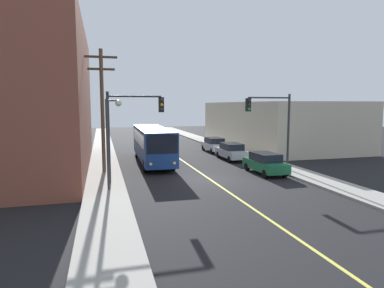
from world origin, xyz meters
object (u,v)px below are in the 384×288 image
(parked_car_silver, at_px, (232,151))
(street_lamp_left, at_px, (111,131))
(fire_hydrant, at_px, (271,159))
(traffic_signal_left_corner, at_px, (132,120))
(parked_car_green, at_px, (265,163))
(parked_car_white, at_px, (214,145))
(utility_pole_near, at_px, (102,105))
(city_bus, at_px, (152,143))
(traffic_signal_right_corner, at_px, (271,118))

(parked_car_silver, relative_size, street_lamp_left, 0.81)
(fire_hydrant, bearing_deg, parked_car_silver, 118.61)
(parked_car_silver, relative_size, traffic_signal_left_corner, 0.74)
(parked_car_green, xyz_separation_m, fire_hydrant, (2.10, 3.03, -0.26))
(parked_car_white, relative_size, utility_pole_near, 0.48)
(parked_car_silver, distance_m, traffic_signal_left_corner, 13.18)
(parked_car_green, bearing_deg, traffic_signal_left_corner, -175.75)
(parked_car_white, distance_m, traffic_signal_left_corner, 17.23)
(city_bus, distance_m, parked_car_green, 10.67)
(city_bus, relative_size, street_lamp_left, 2.22)
(parked_car_green, height_order, parked_car_white, same)
(traffic_signal_left_corner, distance_m, fire_hydrant, 13.36)
(utility_pole_near, distance_m, street_lamp_left, 6.09)
(parked_car_white, bearing_deg, traffic_signal_left_corner, -127.66)
(parked_car_green, xyz_separation_m, utility_pole_near, (-12.02, 3.42, 4.46))
(parked_car_green, bearing_deg, utility_pole_near, 164.13)
(fire_hydrant, bearing_deg, traffic_signal_right_corner, -119.30)
(city_bus, height_order, parked_car_green, city_bus)
(parked_car_white, height_order, fire_hydrant, parked_car_white)
(traffic_signal_left_corner, bearing_deg, fire_hydrant, 17.17)
(parked_car_silver, distance_m, fire_hydrant, 4.43)
(parked_car_green, bearing_deg, city_bus, 135.99)
(parked_car_silver, bearing_deg, utility_pole_near, -163.77)
(parked_car_green, xyz_separation_m, parked_car_white, (0.16, 12.61, 0.00))
(parked_car_silver, xyz_separation_m, parked_car_white, (0.17, 5.70, 0.00))
(parked_car_green, height_order, traffic_signal_right_corner, traffic_signal_right_corner)
(traffic_signal_left_corner, bearing_deg, parked_car_silver, 37.08)
(utility_pole_near, distance_m, traffic_signal_right_corner, 13.06)
(parked_car_green, xyz_separation_m, traffic_signal_left_corner, (-10.16, -0.76, 3.46))
(parked_car_white, bearing_deg, parked_car_silver, -91.70)
(utility_pole_near, height_order, traffic_signal_right_corner, utility_pole_near)
(utility_pole_near, distance_m, fire_hydrant, 14.89)
(traffic_signal_left_corner, relative_size, traffic_signal_right_corner, 1.00)
(parked_car_green, bearing_deg, parked_car_silver, 90.11)
(parked_car_silver, relative_size, fire_hydrant, 5.27)
(parked_car_silver, relative_size, traffic_signal_right_corner, 0.74)
(parked_car_white, relative_size, street_lamp_left, 0.81)
(parked_car_silver, distance_m, utility_pole_near, 13.27)
(parked_car_silver, distance_m, street_lamp_left, 15.16)
(parked_car_white, xyz_separation_m, traffic_signal_left_corner, (-10.31, -13.36, 3.46))
(traffic_signal_right_corner, distance_m, fire_hydrant, 4.74)
(traffic_signal_right_corner, xyz_separation_m, fire_hydrant, (1.44, 2.56, -3.72))
(parked_car_white, bearing_deg, street_lamp_left, -127.91)
(parked_car_white, bearing_deg, traffic_signal_right_corner, -87.61)
(parked_car_white, xyz_separation_m, street_lamp_left, (-11.73, -15.06, 2.90))
(traffic_signal_right_corner, bearing_deg, parked_car_green, -144.77)
(parked_car_silver, bearing_deg, city_bus, 176.48)
(parked_car_green, distance_m, fire_hydrant, 3.70)
(parked_car_green, xyz_separation_m, street_lamp_left, (-11.57, -2.45, 2.90))
(parked_car_silver, xyz_separation_m, fire_hydrant, (2.12, -3.88, -0.26))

